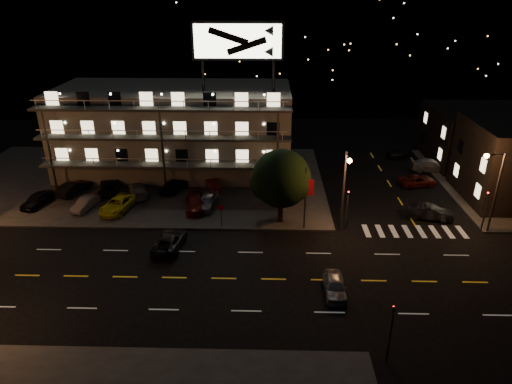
{
  "coord_description": "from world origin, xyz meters",
  "views": [
    {
      "loc": [
        1.4,
        -30.49,
        21.32
      ],
      "look_at": [
        0.39,
        8.0,
        4.06
      ],
      "focal_mm": 32.0,
      "sensor_mm": 36.0,
      "label": 1
    }
  ],
  "objects_px": {
    "tree": "(281,180)",
    "lot_car_4": "(207,201)",
    "road_car_west": "(170,241)",
    "lot_car_2": "(118,204)",
    "road_car_east": "(335,286)",
    "lot_car_7": "(138,190)",
    "side_car_0": "(430,212)"
  },
  "relations": [
    {
      "from": "road_car_west",
      "to": "lot_car_7",
      "type": "bearing_deg",
      "value": -55.97
    },
    {
      "from": "side_car_0",
      "to": "lot_car_7",
      "type": "bearing_deg",
      "value": 94.11
    },
    {
      "from": "lot_car_2",
      "to": "road_car_east",
      "type": "bearing_deg",
      "value": -19.39
    },
    {
      "from": "lot_car_4",
      "to": "road_car_west",
      "type": "height_order",
      "value": "lot_car_4"
    },
    {
      "from": "lot_car_2",
      "to": "road_car_west",
      "type": "height_order",
      "value": "lot_car_2"
    },
    {
      "from": "lot_car_4",
      "to": "lot_car_7",
      "type": "bearing_deg",
      "value": 170.9
    },
    {
      "from": "lot_car_2",
      "to": "lot_car_4",
      "type": "xyz_separation_m",
      "value": [
        9.15,
        1.01,
        0.03
      ]
    },
    {
      "from": "lot_car_2",
      "to": "road_car_east",
      "type": "distance_m",
      "value": 24.6
    },
    {
      "from": "lot_car_4",
      "to": "road_car_west",
      "type": "bearing_deg",
      "value": -97.41
    },
    {
      "from": "lot_car_4",
      "to": "side_car_0",
      "type": "relative_size",
      "value": 0.94
    },
    {
      "from": "lot_car_7",
      "to": "tree",
      "type": "bearing_deg",
      "value": 137.74
    },
    {
      "from": "road_car_east",
      "to": "side_car_0",
      "type": "bearing_deg",
      "value": 49.31
    },
    {
      "from": "tree",
      "to": "lot_car_7",
      "type": "bearing_deg",
      "value": 160.3
    },
    {
      "from": "tree",
      "to": "lot_car_2",
      "type": "relative_size",
      "value": 1.49
    },
    {
      "from": "tree",
      "to": "lot_car_4",
      "type": "bearing_deg",
      "value": 158.72
    },
    {
      "from": "tree",
      "to": "side_car_0",
      "type": "bearing_deg",
      "value": 4.25
    },
    {
      "from": "side_car_0",
      "to": "road_car_west",
      "type": "xyz_separation_m",
      "value": [
        -25.05,
        -6.19,
        -0.06
      ]
    },
    {
      "from": "road_car_west",
      "to": "lot_car_4",
      "type": "bearing_deg",
      "value": -100.65
    },
    {
      "from": "tree",
      "to": "side_car_0",
      "type": "relative_size",
      "value": 1.65
    },
    {
      "from": "lot_car_2",
      "to": "road_car_west",
      "type": "distance_m",
      "value": 9.75
    },
    {
      "from": "road_car_east",
      "to": "lot_car_4",
      "type": "bearing_deg",
      "value": 129.58
    },
    {
      "from": "lot_car_2",
      "to": "lot_car_7",
      "type": "height_order",
      "value": "lot_car_2"
    },
    {
      "from": "lot_car_4",
      "to": "road_car_west",
      "type": "xyz_separation_m",
      "value": [
        -2.38,
        -8.02,
        -0.19
      ]
    },
    {
      "from": "tree",
      "to": "road_car_east",
      "type": "xyz_separation_m",
      "value": [
        3.92,
        -11.44,
        -3.89
      ]
    },
    {
      "from": "lot_car_4",
      "to": "lot_car_7",
      "type": "height_order",
      "value": "lot_car_4"
    },
    {
      "from": "tree",
      "to": "road_car_east",
      "type": "height_order",
      "value": "tree"
    },
    {
      "from": "lot_car_7",
      "to": "lot_car_4",
      "type": "bearing_deg",
      "value": 139.24
    },
    {
      "from": "side_car_0",
      "to": "road_car_west",
      "type": "relative_size",
      "value": 0.92
    },
    {
      "from": "lot_car_4",
      "to": "lot_car_7",
      "type": "distance_m",
      "value": 8.52
    },
    {
      "from": "lot_car_4",
      "to": "road_car_east",
      "type": "relative_size",
      "value": 1.09
    },
    {
      "from": "tree",
      "to": "road_car_west",
      "type": "bearing_deg",
      "value": -152.98
    },
    {
      "from": "lot_car_4",
      "to": "road_car_east",
      "type": "height_order",
      "value": "lot_car_4"
    }
  ]
}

